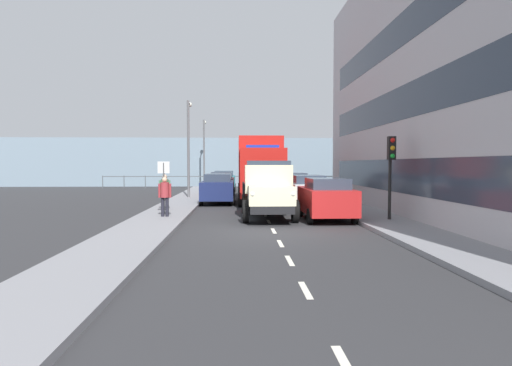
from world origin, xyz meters
TOP-DOWN VIEW (x-y plane):
  - ground_plane at (0.00, -7.83)m, footprint 80.00×80.00m
  - sidewalk_left at (-4.42, -7.83)m, footprint 2.17×39.42m
  - sidewalk_right at (4.42, -7.83)m, footprint 2.17×39.42m
  - road_centreline_markings at (0.00, -7.35)m, footprint 0.12×35.90m
  - building_terrace at (-9.04, -2.56)m, footprint 7.12×26.69m
  - sea_horizon at (0.00, -30.54)m, footprint 80.00×0.80m
  - seawall_railing at (-0.00, -26.94)m, footprint 28.08×0.08m
  - truck_vintage_cream at (-0.04, -3.45)m, footprint 2.17×5.64m
  - lorry_cargo_red at (-0.08, -11.21)m, footprint 2.58×8.20m
  - car_red_kerbside_near at (-2.38, -2.91)m, footprint 1.91×3.90m
  - car_white_kerbside_1 at (-2.38, -7.84)m, footprint 1.90×4.37m
  - car_grey_kerbside_2 at (-2.38, -13.55)m, footprint 1.93×3.96m
  - car_navy_oppositeside_0 at (2.38, -10.80)m, footprint 1.90×4.66m
  - car_maroon_oppositeside_1 at (2.38, -16.64)m, footprint 1.85×3.93m
  - car_teal_oppositeside_2 at (2.38, -22.11)m, footprint 1.93×4.31m
  - pedestrian_couple_a at (4.20, -3.17)m, footprint 0.53×0.34m
  - pedestrian_in_dark_coat at (4.65, -5.86)m, footprint 0.53×0.34m
  - traffic_light_near at (-4.65, -1.80)m, footprint 0.28×0.41m
  - lamp_post_promenade at (4.42, -13.80)m, footprint 0.32×1.14m
  - lamp_post_far at (4.39, -26.46)m, footprint 0.32×1.14m
  - street_sign at (4.36, -3.90)m, footprint 0.50×0.07m

SIDE VIEW (x-z plane):
  - ground_plane at x=0.00m, z-range 0.00..0.00m
  - road_centreline_markings at x=0.00m, z-range 0.00..0.01m
  - sidewalk_left at x=-4.42m, z-range 0.00..0.15m
  - sidewalk_right at x=4.42m, z-range 0.00..0.15m
  - car_maroon_oppositeside_1 at x=2.38m, z-range 0.03..1.75m
  - car_red_kerbside_near at x=-2.38m, z-range 0.03..1.75m
  - car_grey_kerbside_2 at x=-2.38m, z-range 0.04..1.76m
  - car_teal_oppositeside_2 at x=2.38m, z-range 0.04..1.76m
  - car_white_kerbside_1 at x=-2.38m, z-range 0.04..1.76m
  - car_navy_oppositeside_0 at x=2.38m, z-range 0.04..1.76m
  - seawall_railing at x=0.00m, z-range 0.32..1.52m
  - pedestrian_couple_a at x=4.20m, z-range 0.29..1.90m
  - pedestrian_in_dark_coat at x=4.65m, z-range 0.29..1.95m
  - truck_vintage_cream at x=-0.04m, z-range -0.04..2.39m
  - street_sign at x=4.36m, z-range 0.56..2.81m
  - lorry_cargo_red at x=-0.08m, z-range 0.14..4.01m
  - traffic_light_near at x=-4.65m, z-range 0.87..4.07m
  - sea_horizon at x=0.00m, z-range 0.00..5.00m
  - lamp_post_promenade at x=4.42m, z-range 0.76..7.00m
  - lamp_post_far at x=4.39m, z-range 0.76..7.05m
  - building_terrace at x=-9.04m, z-range 0.00..12.30m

